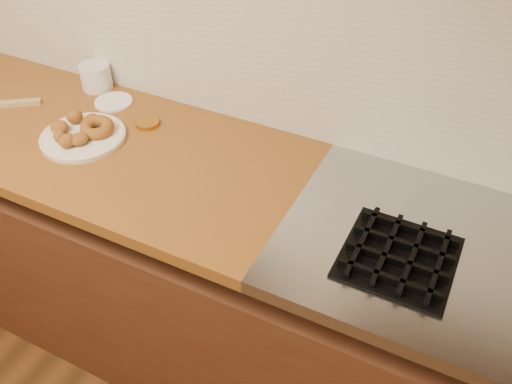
# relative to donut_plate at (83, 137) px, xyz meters

# --- Properties ---
(base_cabinet) EXTENTS (3.60, 0.60, 0.77)m
(base_cabinet) POSITION_rel_donut_plate_xyz_m (0.19, 0.03, -0.52)
(base_cabinet) COLOR #4A2B1A
(base_cabinet) RESTS_ON floor
(backsplash) EXTENTS (3.60, 0.02, 0.60)m
(backsplash) POSITION_rel_donut_plate_xyz_m (0.19, 0.32, 0.29)
(backsplash) COLOR beige
(backsplash) RESTS_ON wall_back
(donut_plate) EXTENTS (0.26, 0.26, 0.01)m
(donut_plate) POSITION_rel_donut_plate_xyz_m (0.00, 0.00, 0.00)
(donut_plate) COLOR silver
(donut_plate) RESTS_ON butcher_block
(ring_donut) EXTENTS (0.15, 0.15, 0.05)m
(ring_donut) POSITION_rel_donut_plate_xyz_m (0.03, 0.03, 0.03)
(ring_donut) COLOR #9B6125
(ring_donut) RESTS_ON donut_plate
(fried_dough_chunks) EXTENTS (0.17, 0.19, 0.05)m
(fried_dough_chunks) POSITION_rel_donut_plate_xyz_m (-0.03, -0.01, 0.03)
(fried_dough_chunks) COLOR #9B6125
(fried_dough_chunks) RESTS_ON donut_plate
(plastic_tub) EXTENTS (0.13, 0.13, 0.09)m
(plastic_tub) POSITION_rel_donut_plate_xyz_m (-0.16, 0.27, 0.04)
(plastic_tub) COLOR silver
(plastic_tub) RESTS_ON butcher_block
(tub_lid) EXTENTS (0.13, 0.13, 0.01)m
(tub_lid) POSITION_rel_donut_plate_xyz_m (-0.05, 0.21, -0.00)
(tub_lid) COLOR white
(tub_lid) RESTS_ON butcher_block
(brass_jar_lid) EXTENTS (0.10, 0.10, 0.01)m
(brass_jar_lid) POSITION_rel_donut_plate_xyz_m (0.13, 0.15, -0.00)
(brass_jar_lid) COLOR #B67725
(brass_jar_lid) RESTS_ON butcher_block
(wooden_utensil) EXTENTS (0.18, 0.14, 0.02)m
(wooden_utensil) POSITION_rel_donut_plate_xyz_m (-0.35, 0.04, 0.00)
(wooden_utensil) COLOR tan
(wooden_utensil) RESTS_ON butcher_block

